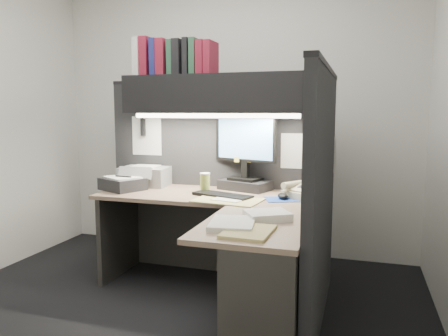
{
  "coord_description": "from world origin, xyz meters",
  "views": [
    {
      "loc": [
        1.21,
        -2.57,
        1.36
      ],
      "look_at": [
        0.24,
        0.51,
        0.94
      ],
      "focal_mm": 35.0,
      "sensor_mm": 36.0,
      "label": 1
    }
  ],
  "objects_px": {
    "telephone": "(302,192)",
    "printer": "(146,176)",
    "coffee_cup": "(205,183)",
    "notebook_stack": "(123,184)",
    "monitor": "(245,161)",
    "keyboard": "(222,195)",
    "desk": "(228,257)",
    "overhead_shelf": "(220,94)"
  },
  "relations": [
    {
      "from": "monitor",
      "to": "notebook_stack",
      "type": "relative_size",
      "value": 1.86
    },
    {
      "from": "keyboard",
      "to": "telephone",
      "type": "xyz_separation_m",
      "value": [
        0.57,
        0.14,
        0.03
      ]
    },
    {
      "from": "coffee_cup",
      "to": "notebook_stack",
      "type": "relative_size",
      "value": 0.45
    },
    {
      "from": "overhead_shelf",
      "to": "telephone",
      "type": "height_order",
      "value": "overhead_shelf"
    },
    {
      "from": "desk",
      "to": "telephone",
      "type": "relative_size",
      "value": 7.46
    },
    {
      "from": "desk",
      "to": "overhead_shelf",
      "type": "height_order",
      "value": "overhead_shelf"
    },
    {
      "from": "telephone",
      "to": "notebook_stack",
      "type": "bearing_deg",
      "value": -141.35
    },
    {
      "from": "coffee_cup",
      "to": "telephone",
      "type": "bearing_deg",
      "value": 0.48
    },
    {
      "from": "keyboard",
      "to": "telephone",
      "type": "relative_size",
      "value": 2.03
    },
    {
      "from": "telephone",
      "to": "overhead_shelf",
      "type": "bearing_deg",
      "value": -156.22
    },
    {
      "from": "keyboard",
      "to": "notebook_stack",
      "type": "bearing_deg",
      "value": -164.36
    },
    {
      "from": "desk",
      "to": "overhead_shelf",
      "type": "distance_m",
      "value": 1.33
    },
    {
      "from": "overhead_shelf",
      "to": "coffee_cup",
      "type": "height_order",
      "value": "overhead_shelf"
    },
    {
      "from": "coffee_cup",
      "to": "notebook_stack",
      "type": "distance_m",
      "value": 0.68
    },
    {
      "from": "keyboard",
      "to": "printer",
      "type": "xyz_separation_m",
      "value": [
        -0.79,
        0.31,
        0.07
      ]
    },
    {
      "from": "printer",
      "to": "notebook_stack",
      "type": "bearing_deg",
      "value": -110.34
    },
    {
      "from": "monitor",
      "to": "keyboard",
      "type": "xyz_separation_m",
      "value": [
        -0.09,
        -0.34,
        -0.23
      ]
    },
    {
      "from": "monitor",
      "to": "telephone",
      "type": "relative_size",
      "value": 2.62
    },
    {
      "from": "coffee_cup",
      "to": "notebook_stack",
      "type": "height_order",
      "value": "coffee_cup"
    },
    {
      "from": "monitor",
      "to": "printer",
      "type": "xyz_separation_m",
      "value": [
        -0.88,
        -0.03,
        -0.16
      ]
    },
    {
      "from": "coffee_cup",
      "to": "keyboard",
      "type": "bearing_deg",
      "value": -36.42
    },
    {
      "from": "overhead_shelf",
      "to": "printer",
      "type": "xyz_separation_m",
      "value": [
        -0.68,
        0.03,
        -0.69
      ]
    },
    {
      "from": "coffee_cup",
      "to": "printer",
      "type": "distance_m",
      "value": 0.62
    },
    {
      "from": "telephone",
      "to": "printer",
      "type": "xyz_separation_m",
      "value": [
        -1.36,
        0.16,
        0.04
      ]
    },
    {
      "from": "telephone",
      "to": "notebook_stack",
      "type": "relative_size",
      "value": 0.71
    },
    {
      "from": "keyboard",
      "to": "telephone",
      "type": "height_order",
      "value": "telephone"
    },
    {
      "from": "desk",
      "to": "overhead_shelf",
      "type": "xyz_separation_m",
      "value": [
        -0.3,
        0.75,
        1.06
      ]
    },
    {
      "from": "coffee_cup",
      "to": "printer",
      "type": "xyz_separation_m",
      "value": [
        -0.6,
        0.17,
        0.01
      ]
    },
    {
      "from": "overhead_shelf",
      "to": "printer",
      "type": "relative_size",
      "value": 3.88
    },
    {
      "from": "notebook_stack",
      "to": "printer",
      "type": "bearing_deg",
      "value": 74.28
    },
    {
      "from": "printer",
      "to": "monitor",
      "type": "bearing_deg",
      "value": -2.4
    },
    {
      "from": "desk",
      "to": "keyboard",
      "type": "relative_size",
      "value": 3.68
    },
    {
      "from": "monitor",
      "to": "printer",
      "type": "height_order",
      "value": "monitor"
    },
    {
      "from": "telephone",
      "to": "notebook_stack",
      "type": "distance_m",
      "value": 1.44
    },
    {
      "from": "overhead_shelf",
      "to": "telephone",
      "type": "xyz_separation_m",
      "value": [
        0.68,
        -0.13,
        -0.73
      ]
    },
    {
      "from": "monitor",
      "to": "keyboard",
      "type": "height_order",
      "value": "monitor"
    },
    {
      "from": "coffee_cup",
      "to": "printer",
      "type": "relative_size",
      "value": 0.36
    },
    {
      "from": "monitor",
      "to": "coffee_cup",
      "type": "xyz_separation_m",
      "value": [
        -0.27,
        -0.2,
        -0.16
      ]
    },
    {
      "from": "desk",
      "to": "notebook_stack",
      "type": "bearing_deg",
      "value": 153.85
    },
    {
      "from": "telephone",
      "to": "desk",
      "type": "bearing_deg",
      "value": -86.89
    },
    {
      "from": "desk",
      "to": "printer",
      "type": "relative_size",
      "value": 4.26
    },
    {
      "from": "telephone",
      "to": "monitor",
      "type": "bearing_deg",
      "value": -167.42
    }
  ]
}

